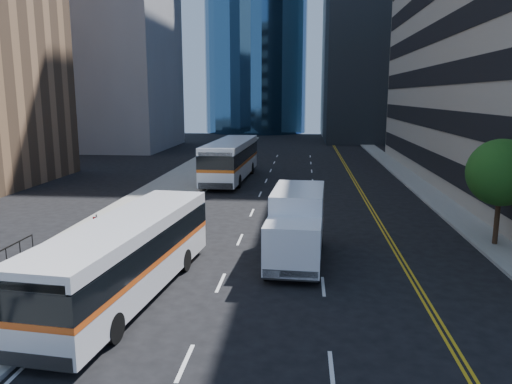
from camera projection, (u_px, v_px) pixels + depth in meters
ground at (311, 307)px, 17.30m from camera, size 160.00×160.00×0.00m
sidewalk_west at (184, 181)px, 42.69m from camera, size 5.00×90.00×0.15m
sidewalk_east at (417, 184)px, 40.88m from camera, size 2.00×90.00×0.15m
midrise_west at (100, 18)px, 67.39m from camera, size 18.00×18.00×35.00m
street_tree at (501, 173)px, 23.59m from camera, size 3.20×3.20×5.10m
bus_front at (128, 255)px, 17.97m from camera, size 3.56×11.36×2.88m
bus_rear at (231, 159)px, 43.26m from camera, size 3.33×13.24×3.39m
box_truck at (297, 225)px, 21.95m from camera, size 2.58×6.60×3.10m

